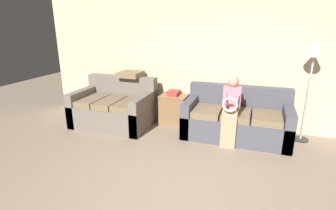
% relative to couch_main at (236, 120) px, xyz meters
% --- Properties ---
extents(wall_back, '(7.39, 0.06, 2.55)m').
position_rel_couch_main_xyz_m(wall_back, '(-0.41, 0.50, 0.96)').
color(wall_back, beige).
rests_on(wall_back, ground_plane).
extents(couch_main, '(1.80, 0.88, 0.86)m').
position_rel_couch_main_xyz_m(couch_main, '(0.00, 0.00, 0.00)').
color(couch_main, '#4C4C56').
rests_on(couch_main, ground_plane).
extents(couch_side, '(1.48, 1.00, 0.91)m').
position_rel_couch_main_xyz_m(couch_side, '(-2.34, -0.17, 0.01)').
color(couch_side, '#70665B').
rests_on(couch_side, ground_plane).
extents(child_left_seated, '(0.29, 0.38, 1.14)m').
position_rel_couch_main_xyz_m(child_left_seated, '(-0.08, -0.36, 0.33)').
color(child_left_seated, tan).
rests_on(child_left_seated, ground_plane).
extents(side_shelf, '(0.53, 0.44, 0.59)m').
position_rel_couch_main_xyz_m(side_shelf, '(-1.23, 0.23, -0.01)').
color(side_shelf, olive).
rests_on(side_shelf, ground_plane).
extents(book_stack, '(0.23, 0.29, 0.08)m').
position_rel_couch_main_xyz_m(book_stack, '(-1.24, 0.24, 0.32)').
color(book_stack, '#BC3833').
rests_on(book_stack, side_shelf).
extents(floor_lamp, '(0.26, 0.26, 1.67)m').
position_rel_couch_main_xyz_m(floor_lamp, '(1.09, 0.21, 1.05)').
color(floor_lamp, '#2D2B28').
rests_on(floor_lamp, ground_plane).
extents(throw_pillow, '(0.43, 0.43, 0.10)m').
position_rel_couch_main_xyz_m(throw_pillow, '(-2.13, 0.18, 0.65)').
color(throw_pillow, '#846B4C').
rests_on(throw_pillow, couch_side).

